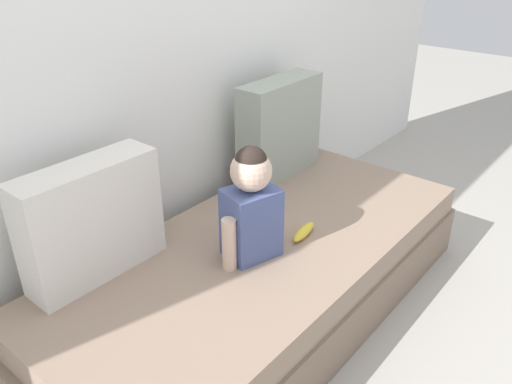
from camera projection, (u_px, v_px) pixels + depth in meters
name	position (u px, v px, depth m)	size (l,w,h in m)	color
ground_plane	(263.00, 311.00, 2.31)	(12.00, 12.00, 0.00)	#B2ADA3
back_wall	(154.00, 14.00, 2.07)	(5.23, 0.10, 2.45)	white
couch	(264.00, 277.00, 2.22)	(2.03, 0.90, 0.37)	#826C5B
throw_pillow_left	(92.00, 221.00, 1.85)	(0.52, 0.16, 0.44)	silver
throw_pillow_right	(280.00, 129.00, 2.60)	(0.50, 0.16, 0.50)	#99A393
toddler	(251.00, 204.00, 1.95)	(0.31, 0.21, 0.46)	#4C5B93
banana	(304.00, 232.00, 2.16)	(0.17, 0.04, 0.04)	yellow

